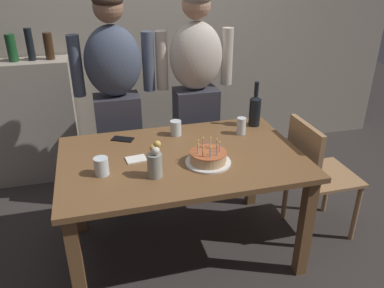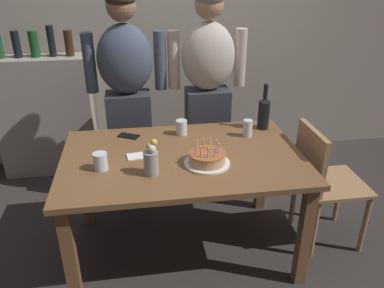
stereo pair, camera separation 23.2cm
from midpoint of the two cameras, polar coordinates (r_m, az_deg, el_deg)
ground_plane at (r=2.82m, az=-3.79°, el=-15.24°), size 10.00×10.00×0.00m
back_wall at (r=3.71m, az=-9.45°, el=16.95°), size 5.20×0.10×2.60m
dining_table at (r=2.45m, az=-4.23°, el=-3.82°), size 1.50×0.96×0.74m
birthday_cake at (r=2.29m, az=-0.48°, el=-2.13°), size 0.28×0.28×0.14m
water_glass_near at (r=2.26m, az=-16.17°, el=-3.27°), size 0.08×0.08×0.10m
water_glass_far at (r=2.67m, az=-4.92°, el=2.32°), size 0.08×0.08×0.10m
water_glass_side at (r=2.68m, az=4.85°, el=2.63°), size 0.06×0.06×0.12m
wine_bottle at (r=2.81m, az=6.98°, el=5.09°), size 0.08×0.08×0.33m
cell_phone at (r=2.67m, az=-12.69°, el=0.65°), size 0.16×0.13×0.01m
napkin_stack at (r=2.39m, az=-11.05°, el=-2.28°), size 0.13×0.10×0.01m
flower_vase at (r=2.16m, az=-8.60°, el=-2.73°), size 0.09×0.09×0.22m
person_man_bearded at (r=3.00m, az=-13.31°, el=6.10°), size 0.61×0.27×1.66m
person_woman_cardigan at (r=3.07m, az=-1.59°, el=7.27°), size 0.61×0.27×1.66m
dining_chair at (r=2.79m, az=15.34°, el=-3.81°), size 0.42×0.42×0.87m
shelf_cabinet at (r=3.73m, az=-24.97°, el=3.02°), size 0.84×0.30×1.35m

